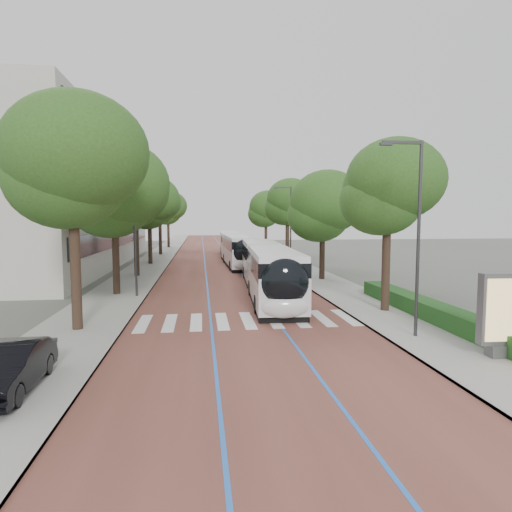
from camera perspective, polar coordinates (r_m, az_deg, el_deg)
The scene contains 21 objects.
ground at distance 20.19m, azimuth -1.38°, elevation -9.30°, with size 160.00×160.00×0.00m, color #51544C.
road at distance 59.70m, azimuth -5.41°, elevation 0.19°, with size 11.00×140.00×0.02m, color brown.
sidewalk_left at distance 59.91m, azimuth -12.60°, elevation 0.16°, with size 4.00×140.00×0.12m, color gray.
sidewalk_right at distance 60.42m, azimuth 1.71°, elevation 0.32°, with size 4.00×140.00×0.12m, color gray.
kerb_left at distance 59.77m, azimuth -10.79°, elevation 0.18°, with size 0.20×140.00×0.14m, color gray.
kerb_right at distance 60.15m, azimuth -0.07°, elevation 0.30°, with size 0.20×140.00×0.14m, color gray.
zebra_crossing at distance 21.17m, azimuth -1.12°, elevation -8.56°, with size 10.55×3.60×0.01m.
lane_line_left at distance 59.67m, azimuth -6.95°, elevation 0.19°, with size 0.12×126.00×0.01m, color blue.
lane_line_right at distance 59.78m, azimuth -3.88°, elevation 0.23°, with size 0.12×126.00×0.01m, color blue.
office_building at distance 50.60m, azimuth -27.75°, elevation 6.71°, with size 18.11×40.00×14.00m.
hedge at distance 22.87m, azimuth 22.10°, elevation -6.64°, with size 1.20×14.00×0.80m, color #1A4216.
streetlight_near at distance 18.60m, azimuth 20.41°, elevation 4.17°, with size 1.82×0.20×8.00m.
streetlight_far at distance 42.36m, azimuth 4.42°, elevation 4.76°, with size 1.82×0.20×8.00m.
lamp_post_left at distance 27.77m, azimuth -15.82°, elevation 3.02°, with size 0.14×0.14×8.00m, color #333335.
trees_left at distance 43.31m, azimuth -14.74°, elevation 7.02°, with size 6.49×60.96×9.76m.
trees_right at distance 43.43m, azimuth 5.61°, elevation 6.55°, with size 5.94×47.35×8.91m.
lead_bus at distance 28.49m, azimuth 1.49°, elevation -1.77°, with size 3.53×18.51×3.20m.
bus_queued_0 at distance 44.26m, azimuth -2.30°, elevation 0.64°, with size 2.82×12.45×3.20m.
bus_queued_1 at distance 56.95m, azimuth -3.44°, elevation 1.61°, with size 2.91×12.47×3.20m.
ad_panel at distance 17.36m, azimuth 29.69°, elevation -6.64°, with size 1.45×0.59×2.98m.
parked_car at distance 14.26m, azimuth -30.04°, elevation -12.80°, with size 1.42×4.08×1.34m, color black.
Camera 1 is at (-2.05, -19.46, 4.99)m, focal length 30.00 mm.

